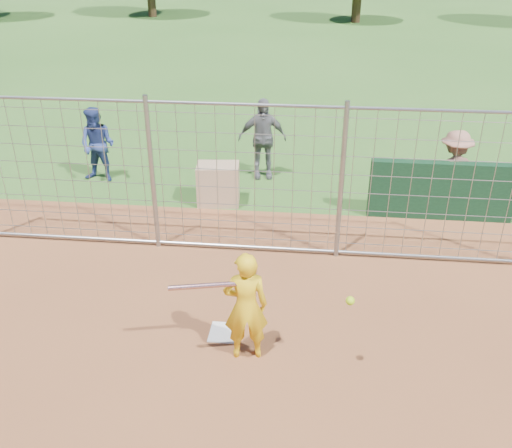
# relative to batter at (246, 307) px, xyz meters

# --- Properties ---
(ground) EXTENTS (100.00, 100.00, 0.00)m
(ground) POSITION_rel_batter_xyz_m (-0.33, 0.59, -0.75)
(ground) COLOR #2D591E
(ground) RESTS_ON ground
(home_plate) EXTENTS (0.43, 0.43, 0.02)m
(home_plate) POSITION_rel_batter_xyz_m (-0.33, 0.39, -0.74)
(home_plate) COLOR silver
(home_plate) RESTS_ON ground
(dugout_wall) EXTENTS (2.60, 0.20, 1.10)m
(dugout_wall) POSITION_rel_batter_xyz_m (3.07, 4.19, -0.20)
(dugout_wall) COLOR #11381E
(dugout_wall) RESTS_ON ground
(batter) EXTENTS (0.60, 0.45, 1.49)m
(batter) POSITION_rel_batter_xyz_m (0.00, 0.00, 0.00)
(batter) COLOR yellow
(batter) RESTS_ON ground
(bystander_a) EXTENTS (0.84, 0.69, 1.58)m
(bystander_a) POSITION_rel_batter_xyz_m (-3.76, 5.24, 0.04)
(bystander_a) COLOR navy
(bystander_a) RESTS_ON ground
(bystander_b) EXTENTS (1.07, 0.58, 1.73)m
(bystander_b) POSITION_rel_batter_xyz_m (-0.37, 5.81, 0.12)
(bystander_b) COLOR slate
(bystander_b) RESTS_ON ground
(bystander_c) EXTENTS (1.17, 0.89, 1.61)m
(bystander_c) POSITION_rel_batter_xyz_m (3.29, 4.45, 0.06)
(bystander_c) COLOR #9C6655
(bystander_c) RESTS_ON ground
(equipment_bin) EXTENTS (0.85, 0.62, 0.80)m
(equipment_bin) POSITION_rel_batter_xyz_m (-1.09, 4.39, -0.35)
(equipment_bin) COLOR tan
(equipment_bin) RESTS_ON ground
(equipment_in_play) EXTENTS (2.15, 0.26, 0.11)m
(equipment_in_play) POSITION_rel_batter_xyz_m (-0.05, -0.18, 0.37)
(equipment_in_play) COLOR silver
(equipment_in_play) RESTS_ON ground
(backstop_fence) EXTENTS (9.08, 0.08, 2.60)m
(backstop_fence) POSITION_rel_batter_xyz_m (-0.33, 2.59, 0.51)
(backstop_fence) COLOR gray
(backstop_fence) RESTS_ON ground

